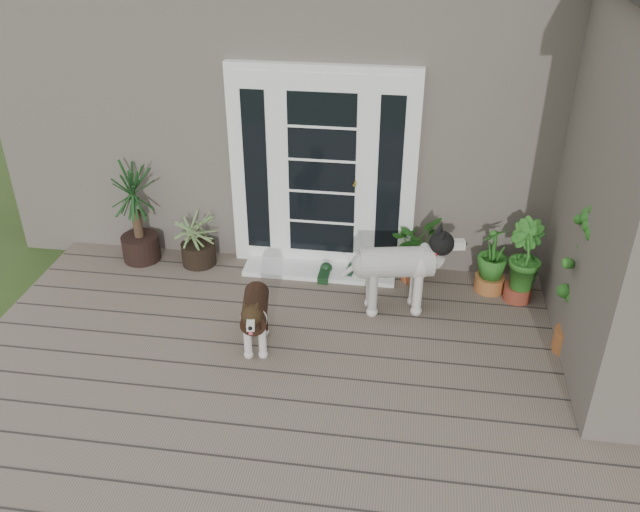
# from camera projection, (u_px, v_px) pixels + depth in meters

# --- Properties ---
(deck) EXTENTS (6.20, 4.60, 0.12)m
(deck) POSITION_uv_depth(u_px,v_px,m) (308.00, 408.00, 5.40)
(deck) COLOR #6B5B4C
(deck) RESTS_ON ground
(house_main) EXTENTS (7.40, 4.00, 3.10)m
(house_main) POSITION_uv_depth(u_px,v_px,m) (362.00, 82.00, 8.29)
(house_main) COLOR #665E54
(house_main) RESTS_ON ground
(door_unit) EXTENTS (1.90, 0.14, 2.15)m
(door_unit) POSITION_uv_depth(u_px,v_px,m) (322.00, 171.00, 6.74)
(door_unit) COLOR white
(door_unit) RESTS_ON deck
(door_step) EXTENTS (1.60, 0.40, 0.05)m
(door_step) POSITION_uv_depth(u_px,v_px,m) (320.00, 270.00, 7.09)
(door_step) COLOR white
(door_step) RESTS_ON deck
(brindle_dog) EXTENTS (0.42, 0.75, 0.60)m
(brindle_dog) POSITION_uv_depth(u_px,v_px,m) (256.00, 318.00, 5.86)
(brindle_dog) COLOR black
(brindle_dog) RESTS_ON deck
(white_dog) EXTENTS (0.99, 0.58, 0.78)m
(white_dog) POSITION_uv_depth(u_px,v_px,m) (395.00, 275.00, 6.31)
(white_dog) COLOR white
(white_dog) RESTS_ON deck
(spider_plant) EXTENTS (0.69, 0.69, 0.65)m
(spider_plant) POSITION_uv_depth(u_px,v_px,m) (197.00, 237.00, 7.11)
(spider_plant) COLOR #85925A
(spider_plant) RESTS_ON deck
(yucca) EXTENTS (1.00, 1.00, 1.11)m
(yucca) POSITION_uv_depth(u_px,v_px,m) (136.00, 214.00, 7.08)
(yucca) COLOR black
(yucca) RESTS_ON deck
(herb_a) EXTENTS (0.67, 0.67, 0.63)m
(herb_a) POSITION_uv_depth(u_px,v_px,m) (414.00, 253.00, 6.83)
(herb_a) COLOR #255B1A
(herb_a) RESTS_ON deck
(herb_b) EXTENTS (0.56, 0.56, 0.63)m
(herb_b) POSITION_uv_depth(u_px,v_px,m) (521.00, 272.00, 6.50)
(herb_b) COLOR #205317
(herb_b) RESTS_ON deck
(herb_c) EXTENTS (0.52, 0.52, 0.58)m
(herb_c) POSITION_uv_depth(u_px,v_px,m) (492.00, 265.00, 6.67)
(herb_c) COLOR #18571E
(herb_c) RESTS_ON deck
(sapling) EXTENTS (0.53, 0.53, 1.49)m
(sapling) POSITION_uv_depth(u_px,v_px,m) (584.00, 279.00, 5.58)
(sapling) COLOR #245719
(sapling) RESTS_ON deck
(clog_left) EXTENTS (0.16, 0.33, 0.10)m
(clog_left) POSITION_uv_depth(u_px,v_px,m) (325.00, 274.00, 6.99)
(clog_left) COLOR black
(clog_left) RESTS_ON deck
(clog_right) EXTENTS (0.18, 0.30, 0.08)m
(clog_right) POSITION_uv_depth(u_px,v_px,m) (350.00, 271.00, 7.04)
(clog_right) COLOR black
(clog_right) RESTS_ON deck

